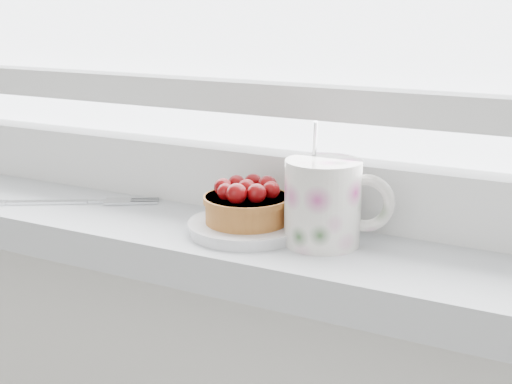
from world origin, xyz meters
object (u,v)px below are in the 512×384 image
Objects in this scene: saucer at (247,227)px; fork at (74,202)px; floral_mug at (326,201)px; raspberry_tart at (247,203)px.

fork is (-0.24, -0.00, -0.00)m from saucer.
floral_mug is at bearing 1.33° from fork.
fork is at bearing -179.75° from raspberry_tart.
fork is at bearing -178.67° from floral_mug.
raspberry_tart reaches higher than saucer.
saucer is at bearing 0.27° from fork.
saucer reaches higher than fork.
raspberry_tart is 0.74× the size of floral_mug.
floral_mug is (0.09, 0.01, 0.01)m from raspberry_tart.
saucer is 0.68× the size of fork.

